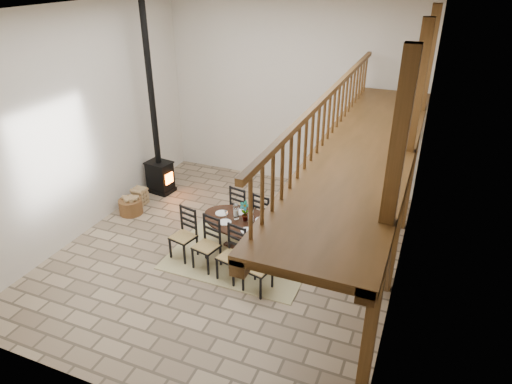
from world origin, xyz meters
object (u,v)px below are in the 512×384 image
at_px(wood_stove, 158,154).
at_px(log_basket, 131,206).
at_px(dining_table, 241,239).
at_px(log_stack, 140,196).

bearing_deg(wood_stove, log_basket, -83.62).
height_order(dining_table, log_stack, dining_table).
bearing_deg(log_basket, dining_table, -10.50).
relative_size(dining_table, log_stack, 5.58).
bearing_deg(log_stack, dining_table, -18.25).
relative_size(wood_stove, log_basket, 8.58).
xyz_separation_m(wood_stove, log_basket, (-0.03, -1.34, -0.91)).
bearing_deg(wood_stove, dining_table, -23.13).
distance_m(dining_table, log_stack, 3.58).
distance_m(wood_stove, log_basket, 1.62).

